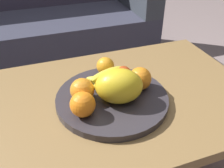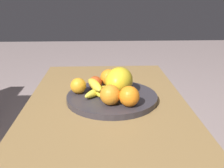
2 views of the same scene
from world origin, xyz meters
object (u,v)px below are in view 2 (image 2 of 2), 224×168
Objects in this scene: orange_back at (129,96)px; apple_front at (95,83)px; fruit_bowl at (112,97)px; orange_front at (109,78)px; banana_bunch at (96,88)px; orange_left at (110,95)px; melon_large_front at (119,81)px; coffee_table at (107,114)px; orange_right at (78,86)px.

apple_front is at bearing 35.45° from orange_back.
orange_back is 1.31× the size of apple_front.
fruit_bowl is at bearing 27.75° from orange_back.
orange_front is 0.12m from banana_bunch.
orange_left is 0.51× the size of banana_bunch.
orange_front is (0.11, 0.01, 0.05)m from fruit_bowl.
orange_back is (-0.13, -0.03, -0.02)m from melon_large_front.
banana_bunch is at bearing 43.85° from coffee_table.
orange_back is (-0.23, -0.07, -0.00)m from orange_front.
apple_front is (0.06, 0.11, -0.03)m from melon_large_front.
banana_bunch is (0.11, 0.06, -0.01)m from orange_left.
orange_right is (0.13, 0.14, -0.01)m from orange_left.
orange_front is at bearing -5.29° from coffee_table.
orange_right is 0.25m from orange_back.
apple_front is 0.38× the size of banana_bunch.
fruit_bowl is 0.14m from orange_back.
orange_front is (0.10, 0.04, -0.02)m from melon_large_front.
orange_back is (-0.08, -0.09, 0.11)m from coffee_table.
orange_front is 1.02× the size of orange_back.
fruit_bowl is (0.04, -0.02, 0.06)m from coffee_table.
orange_back is (-0.02, -0.07, -0.00)m from orange_left.
orange_front reaches higher than orange_right.
orange_left is 0.12m from banana_bunch.
melon_large_front is 1.95× the size of orange_back.
orange_back reaches higher than fruit_bowl.
apple_front is at bearing 23.70° from coffee_table.
orange_front is 0.24m from orange_back.
orange_back reaches higher than coffee_table.
fruit_bowl is 0.16m from orange_right.
melon_large_front is at bearing -86.12° from banana_bunch.
apple_front is 0.07m from banana_bunch.
banana_bunch is (0.01, 0.07, 0.04)m from fruit_bowl.
melon_large_front is 0.98× the size of banana_bunch.
orange_left reaches higher than orange_right.
orange_front reaches higher than fruit_bowl.
apple_front is at bearing 3.43° from banana_bunch.
banana_bunch is at bearing 149.97° from orange_front.
orange_front reaches higher than coffee_table.
fruit_bowl is 4.87× the size of orange_back.
orange_right is 0.09m from apple_front.
orange_back is 0.18m from banana_bunch.
coffee_table is 0.18m from orange_right.
orange_left is (-0.21, 0.00, -0.00)m from orange_front.
orange_left reaches higher than apple_front.
orange_back is 0.23m from apple_front.
orange_back reaches higher than orange_right.
orange_right is 0.08m from banana_bunch.
coffee_table is 7.27× the size of banana_bunch.
apple_front is (0.07, 0.07, 0.04)m from fruit_bowl.
orange_front is 0.51× the size of banana_bunch.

